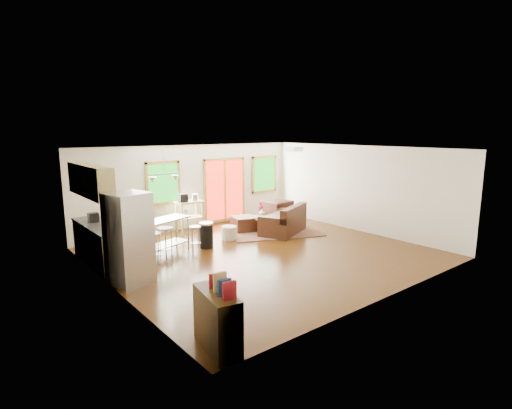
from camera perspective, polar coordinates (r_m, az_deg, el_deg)
floor at (r=10.11m, az=1.07°, el=-7.00°), size 7.50×7.00×0.02m
ceiling at (r=9.65m, az=1.12°, el=8.00°), size 7.50×7.00×0.02m
back_wall at (r=12.67m, az=-9.11°, el=2.53°), size 7.50×0.02×2.60m
left_wall at (r=7.99m, az=-20.17°, el=-2.69°), size 0.02×7.00×2.60m
right_wall at (r=12.51m, az=14.48°, el=2.22°), size 0.02×7.00×2.60m
front_wall at (r=7.50m, az=18.51°, el=-3.42°), size 7.50×0.02×2.60m
window_left at (r=12.14m, az=-13.13°, el=2.99°), size 1.10×0.05×1.30m
french_doors at (r=13.28m, az=-4.47°, el=2.12°), size 1.60×0.05×2.10m
window_right at (r=14.24m, az=1.19°, el=4.35°), size 1.10×0.05×1.30m
rug at (r=12.27m, az=2.32°, el=-3.73°), size 3.27×2.94×0.03m
loveseat at (r=11.94m, az=4.06°, el=-2.55°), size 1.83×1.49×0.85m
coffee_table at (r=12.32m, az=1.84°, el=-1.95°), size 1.19×0.85×0.43m
armchair at (r=13.24m, az=2.87°, el=-0.82°), size 0.91×0.86×0.86m
ottoman at (r=12.22m, az=-1.71°, el=-2.77°), size 0.82×0.82×0.45m
pouf at (r=11.32m, az=-3.86°, el=-4.06°), size 0.49×0.49×0.38m
vase at (r=12.53m, az=0.83°, el=-1.02°), size 0.23×0.24×0.34m
book at (r=12.52m, az=2.35°, el=-1.01°), size 0.20×0.05×0.27m
cabinets at (r=9.74m, az=-21.72°, el=-2.74°), size 0.64×2.24×2.30m
refrigerator at (r=8.36m, az=-17.62°, el=-4.64°), size 0.88×0.87×1.84m
island at (r=10.12m, az=-13.07°, el=-3.61°), size 1.51×0.96×0.89m
cup at (r=10.37m, az=-10.00°, el=-0.90°), size 0.14×0.12×0.12m
bar_stool_a at (r=9.49m, az=-14.46°, el=-5.07°), size 0.42×0.42×0.73m
bar_stool_b at (r=9.84m, az=-12.82°, el=-4.33°), size 0.45×0.45×0.75m
bar_stool_c at (r=10.32m, az=-8.66°, el=-3.96°), size 0.39×0.39×0.64m
trash_can at (r=10.55m, az=-7.11°, el=-4.35°), size 0.44×0.44×0.67m
kitchen_cart at (r=12.13m, az=-9.61°, el=-0.16°), size 0.81×0.55×1.19m
bookshelf at (r=5.83m, az=-5.55°, el=-16.01°), size 0.54×1.00×1.12m
ceiling_flush at (r=11.17m, az=5.51°, el=7.89°), size 0.35×0.35×0.12m
pendant_light at (r=9.95m, az=-13.00°, el=3.69°), size 0.80×0.18×0.79m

